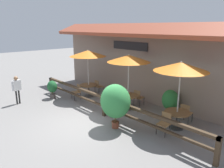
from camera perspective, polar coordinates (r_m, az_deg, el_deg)
The scene contains 19 objects.
ground_plane at distance 9.71m, azimuth -6.83°, elevation -9.91°, with size 60.00×60.00×0.00m, color slate.
building_facade at distance 11.83m, azimuth 9.21°, elevation 5.48°, with size 14.28×1.49×4.23m.
patio_railing at distance 10.04m, azimuth -2.08°, elevation -4.67°, with size 10.40×0.14×0.95m.
patio_umbrella_near at distance 12.61m, azimuth -6.36°, elevation 7.93°, with size 2.09×2.09×2.77m.
dining_table_near at distance 12.99m, azimuth -6.12°, elevation -0.75°, with size 1.03×1.03×0.72m.
chair_near_streetside at distance 12.62m, azimuth -9.14°, elevation -1.82°, with size 0.48×0.48×0.85m.
chair_near_wallside at distance 13.55m, azimuth -3.58°, elevation -0.51°, with size 0.44×0.44×0.85m.
patio_umbrella_middle at distance 10.53m, azimuth 4.40°, elevation 6.64°, with size 2.09×2.09×2.77m.
dining_table_middle at distance 10.98m, azimuth 4.20°, elevation -3.62°, with size 1.03×1.03×0.72m.
chair_middle_streetside at distance 10.51m, azimuth 1.33°, elevation -5.04°, with size 0.49×0.49×0.85m.
chair_middle_wallside at distance 11.52m, azimuth 6.90°, elevation -3.35°, with size 0.45×0.45×0.85m.
patio_umbrella_far at distance 8.73m, azimuth 17.57°, elevation 4.31°, with size 2.09×2.09×2.77m.
dining_table_far at distance 9.27m, azimuth 16.62°, elevation -7.79°, with size 1.03×1.03×0.72m.
chair_far_streetside at distance 8.74m, azimuth 13.57°, elevation -9.72°, with size 0.45×0.45×0.85m.
chair_far_wallside at distance 9.94m, azimuth 18.74°, elevation -7.05°, with size 0.45×0.45×0.85m.
potted_plant_small_flowering at distance 13.00m, azimuth -15.34°, elevation -0.93°, with size 0.61×0.55×1.04m.
potted_plant_tall_tropical at distance 8.74m, azimuth 0.88°, elevation -4.59°, with size 1.27×1.15×1.84m.
potted_plant_corner_fern at distance 10.69m, azimuth 14.98°, elevation -4.22°, with size 0.82×0.74×1.17m.
pedestrian at distance 12.58m, azimuth -23.64°, elevation -0.56°, with size 0.26×0.53×1.52m.
Camera 1 is at (7.22, -5.08, 4.03)m, focal length 35.00 mm.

